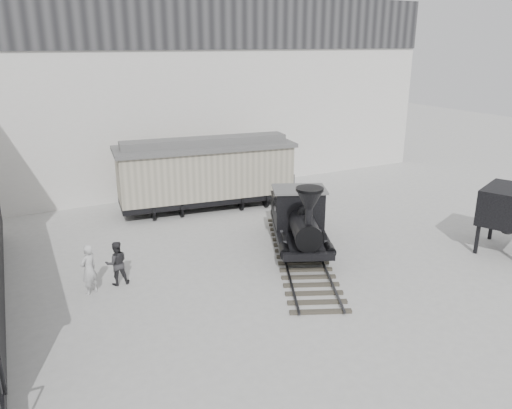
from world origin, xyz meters
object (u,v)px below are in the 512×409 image
locomotive (300,223)px  boxcar (206,172)px  visitor_a (89,270)px  coal_hopper (510,211)px  visitor_b (117,263)px

locomotive → boxcar: (-1.25, 7.14, 0.75)m
locomotive → visitor_a: 8.49m
coal_hopper → boxcar: bearing=105.7°
visitor_b → coal_hopper: size_ratio=0.53×
visitor_b → coal_hopper: (15.13, -4.51, 0.96)m
boxcar → visitor_a: boxcar is taller
locomotive → visitor_b: bearing=-159.0°
visitor_a → visitor_b: visitor_a is taller
boxcar → coal_hopper: (8.91, -11.19, -0.19)m
visitor_a → visitor_b: (1.01, 0.27, -0.08)m
boxcar → visitor_b: boxcar is taller
locomotive → coal_hopper: size_ratio=3.01×
locomotive → visitor_b: size_ratio=5.67×
visitor_a → coal_hopper: bearing=131.8°
locomotive → visitor_b: 7.50m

